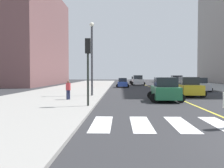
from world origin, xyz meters
name	(u,v)px	position (x,y,z in m)	size (l,w,h in m)	color
sidewalk_kerb_west	(58,95)	(-12.20, 20.00, 0.07)	(10.00, 120.00, 0.15)	gray
lane_divider_paint	(150,87)	(0.00, 40.00, 0.01)	(0.16, 80.00, 0.01)	yellow
low_rise_brick_west	(19,38)	(-28.02, 49.87, 10.48)	(16.00, 32.00, 20.97)	brown
car_silver_nearest	(200,85)	(5.17, 27.17, 0.86)	(2.58, 4.12, 1.84)	#B7B7BC
car_blue_second	(123,83)	(-4.98, 37.96, 0.77)	(2.34, 3.72, 1.65)	#2D479E
car_green_third	(165,90)	(-1.61, 14.41, 0.95)	(2.92, 4.60, 2.03)	#236B42
car_red_fourth	(177,81)	(5.42, 42.34, 0.97)	(2.95, 4.68, 2.08)	red
car_yellow_fifth	(189,87)	(1.72, 19.40, 0.94)	(2.87, 4.53, 2.00)	gold
car_gray_sixth	(135,80)	(-1.75, 58.11, 0.82)	(2.54, 3.98, 1.75)	slate
car_white_seventh	(138,81)	(-1.72, 47.36, 0.98)	(3.00, 4.73, 2.10)	silver
traffic_light_far_corner	(88,58)	(-7.62, 9.61, 3.35)	(0.36, 0.41, 4.53)	black
pedestrian_walking_west	(68,89)	(-9.84, 13.96, 1.04)	(0.40, 0.40, 1.61)	#232847
street_lamp	(92,52)	(-8.28, 18.28, 4.48)	(0.44, 0.44, 7.33)	#38383D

